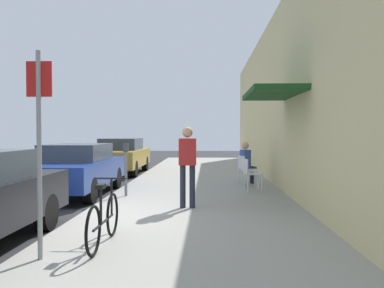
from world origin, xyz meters
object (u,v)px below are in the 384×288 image
at_px(parked_car_1, 76,168).
at_px(seated_patron_2, 247,161).
at_px(cafe_chair_0, 250,172).
at_px(cafe_chair_2, 245,168).
at_px(parked_car_2, 121,155).
at_px(street_sign, 39,138).
at_px(pedestrian_standing, 188,160).
at_px(bicycle_0, 104,220).
at_px(parking_meter, 126,165).
at_px(cafe_chair_1, 247,169).

distance_m(parked_car_1, seated_patron_2, 5.08).
xyz_separation_m(cafe_chair_0, cafe_chair_2, (0.00, 1.54, 0.00)).
height_order(parked_car_2, street_sign, street_sign).
bearing_deg(seated_patron_2, cafe_chair_0, -92.22).
bearing_deg(seated_patron_2, pedestrian_standing, -111.71).
relative_size(bicycle_0, seated_patron_2, 1.33).
height_order(parking_meter, street_sign, street_sign).
distance_m(cafe_chair_0, cafe_chair_2, 1.54).
distance_m(cafe_chair_0, seated_patron_2, 1.57).
height_order(parking_meter, cafe_chair_2, parking_meter).
distance_m(cafe_chair_2, seated_patron_2, 0.20).
height_order(parked_car_1, bicycle_0, parked_car_1).
bearing_deg(cafe_chair_0, parked_car_1, -178.95).
height_order(seated_patron_2, pedestrian_standing, pedestrian_standing).
height_order(street_sign, pedestrian_standing, street_sign).
xyz_separation_m(parked_car_1, parking_meter, (1.55, -0.89, 0.16)).
height_order(parking_meter, cafe_chair_1, parking_meter).
bearing_deg(bicycle_0, cafe_chair_2, 69.49).
xyz_separation_m(street_sign, cafe_chair_2, (3.25, 7.62, -1.02)).
bearing_deg(pedestrian_standing, parking_meter, 135.99).
distance_m(parking_meter, street_sign, 5.16).
xyz_separation_m(street_sign, bicycle_0, (0.64, 0.65, -1.16)).
distance_m(seated_patron_2, pedestrian_standing, 4.42).
height_order(bicycle_0, cafe_chair_2, bicycle_0).
bearing_deg(pedestrian_standing, cafe_chair_1, 65.78).
bearing_deg(cafe_chair_2, bicycle_0, -110.51).
xyz_separation_m(cafe_chair_2, seated_patron_2, (0.06, 0.02, 0.19)).
bearing_deg(street_sign, cafe_chair_1, 65.26).
bearing_deg(bicycle_0, seated_patron_2, 69.14).
xyz_separation_m(parked_car_2, cafe_chair_2, (4.75, -4.14, -0.13)).
bearing_deg(parked_car_2, seated_patron_2, -40.62).
height_order(cafe_chair_0, cafe_chair_1, same).
bearing_deg(cafe_chair_2, street_sign, -113.07).
distance_m(parking_meter, cafe_chair_1, 3.74).
distance_m(parked_car_1, bicycle_0, 5.76).
distance_m(street_sign, cafe_chair_0, 6.97).
bearing_deg(pedestrian_standing, cafe_chair_0, 58.25).
xyz_separation_m(parking_meter, seated_patron_2, (3.25, 2.54, -0.07)).
bearing_deg(cafe_chair_2, parked_car_1, -161.07).
bearing_deg(parking_meter, street_sign, -90.56).
distance_m(parked_car_2, pedestrian_standing, 8.82).
bearing_deg(seated_patron_2, parking_meter, -142.05).
bearing_deg(parked_car_1, cafe_chair_2, 18.93).
bearing_deg(pedestrian_standing, cafe_chair_2, 68.88).
height_order(cafe_chair_0, seated_patron_2, seated_patron_2).
bearing_deg(pedestrian_standing, seated_patron_2, 68.29).
distance_m(bicycle_0, cafe_chair_0, 6.03).
bearing_deg(cafe_chair_2, cafe_chair_1, -90.43).
bearing_deg(parking_meter, seated_patron_2, 37.95).
bearing_deg(seated_patron_2, street_sign, -113.37).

